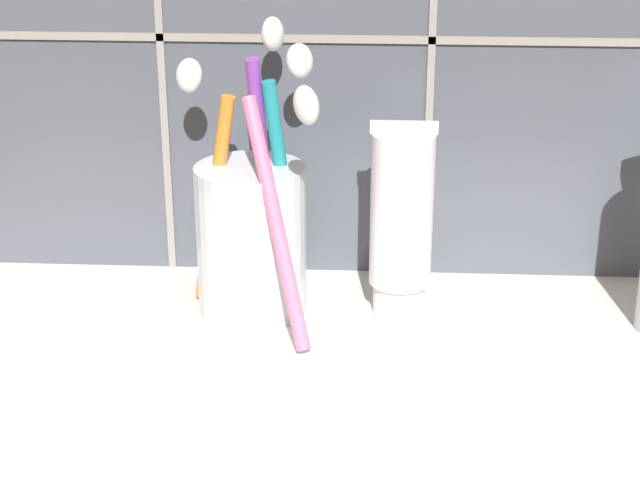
# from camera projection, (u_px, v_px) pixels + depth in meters

# --- Properties ---
(sink_counter) EXTENTS (0.72, 0.29, 0.02)m
(sink_counter) POSITION_uv_depth(u_px,v_px,m) (400.00, 384.00, 0.63)
(sink_counter) COLOR silver
(sink_counter) RESTS_ON ground
(toothbrush_cup) EXTENTS (0.10, 0.12, 0.19)m
(toothbrush_cup) POSITION_uv_depth(u_px,v_px,m) (253.00, 230.00, 0.69)
(toothbrush_cup) COLOR silver
(toothbrush_cup) RESTS_ON sink_counter
(toothpaste_tube) EXTENTS (0.04, 0.04, 0.13)m
(toothpaste_tube) POSITION_uv_depth(u_px,v_px,m) (398.00, 221.00, 0.68)
(toothpaste_tube) COLOR white
(toothpaste_tube) RESTS_ON sink_counter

